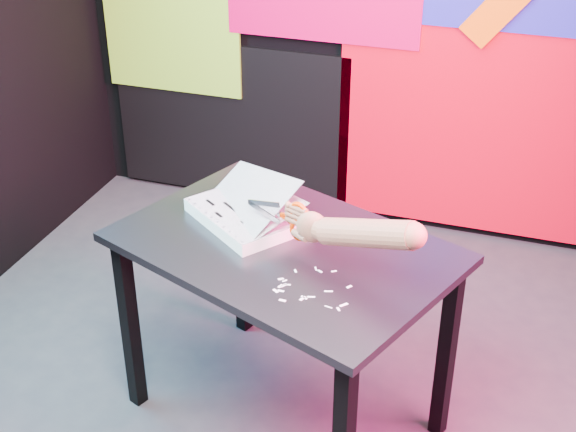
% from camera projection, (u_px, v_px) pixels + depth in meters
% --- Properties ---
extents(room, '(3.01, 3.01, 2.71)m').
position_uv_depth(room, '(268.00, 59.00, 2.39)').
color(room, '#292A2E').
rests_on(room, ground).
extents(backdrop, '(2.88, 0.05, 2.08)m').
position_uv_depth(backdrop, '(386.00, 45.00, 3.77)').
color(backdrop, red).
rests_on(backdrop, ground).
extents(work_table, '(1.26, 1.06, 0.75)m').
position_uv_depth(work_table, '(284.00, 271.00, 2.67)').
color(work_table, black).
rests_on(work_table, ground).
extents(printout_stack, '(0.47, 0.45, 0.20)m').
position_uv_depth(printout_stack, '(247.00, 214.00, 2.74)').
color(printout_stack, white).
rests_on(printout_stack, work_table).
extents(scissors, '(0.23, 0.09, 0.14)m').
position_uv_depth(scissors, '(294.00, 220.00, 2.50)').
color(scissors, '#B8B8B8').
rests_on(scissors, printout_stack).
extents(hand_forearm, '(0.46, 0.21, 0.20)m').
position_uv_depth(hand_forearm, '(357.00, 232.00, 2.35)').
color(hand_forearm, '#9C563E').
rests_on(hand_forearm, work_table).
extents(paper_clippings, '(0.24, 0.21, 0.00)m').
position_uv_depth(paper_clippings, '(306.00, 290.00, 2.39)').
color(paper_clippings, white).
rests_on(paper_clippings, work_table).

